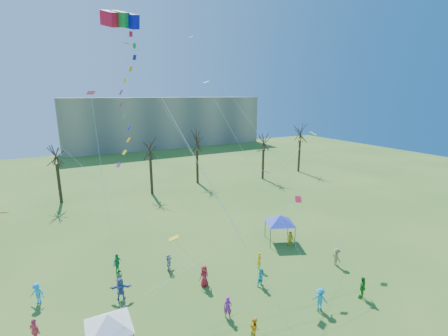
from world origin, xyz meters
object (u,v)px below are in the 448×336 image
canopy_tent_blue (280,219)px  big_box_kite (132,102)px  canopy_tent_white (108,320)px  distant_building (165,122)px

canopy_tent_blue → big_box_kite: bearing=-159.4°
big_box_kite → canopy_tent_white: bearing=-159.3°
distant_building → big_box_kite: big_box_kite is taller
big_box_kite → distant_building: bearing=70.5°
distant_building → canopy_tent_blue: bearing=-98.5°
distant_building → canopy_tent_blue: 71.21m
big_box_kite → canopy_tent_blue: (16.52, 6.21, -12.92)m
distant_building → canopy_tent_white: 83.04m
distant_building → big_box_kite: 81.50m
distant_building → big_box_kite: size_ratio=2.89×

